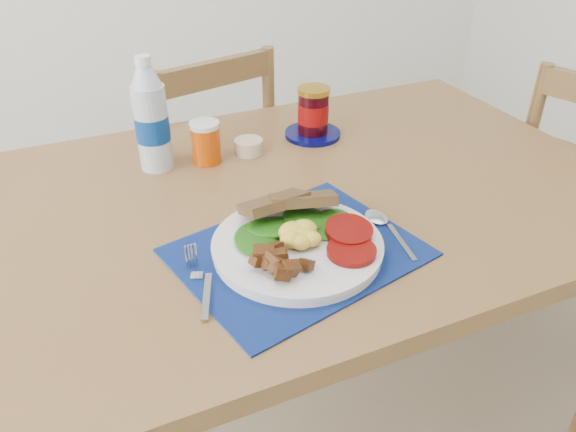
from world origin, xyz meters
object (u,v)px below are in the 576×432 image
object	(u,v)px
chair_far	(204,161)
breakfast_plate	(295,244)
jam_on_saucer	(313,115)
water_bottle	(151,121)
juice_glass	(206,143)

from	to	relation	value
chair_far	breakfast_plate	size ratio (longest dim) A/B	3.68
breakfast_plate	jam_on_saucer	bearing A→B (deg)	62.37
water_bottle	juice_glass	xyz separation A→B (m)	(0.11, -0.02, -0.07)
chair_far	breakfast_plate	world-z (taller)	chair_far
chair_far	breakfast_plate	distance (m)	0.82
breakfast_plate	juice_glass	world-z (taller)	juice_glass
water_bottle	jam_on_saucer	distance (m)	0.39
juice_glass	jam_on_saucer	bearing A→B (deg)	5.44
breakfast_plate	water_bottle	xyz separation A→B (m)	(-0.14, 0.43, 0.09)
juice_glass	jam_on_saucer	distance (m)	0.28
chair_far	juice_glass	world-z (taller)	chair_far
juice_glass	water_bottle	bearing A→B (deg)	169.14
jam_on_saucer	juice_glass	bearing A→B (deg)	-174.56
chair_far	water_bottle	distance (m)	0.51
water_bottle	jam_on_saucer	size ratio (longest dim) A/B	1.82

